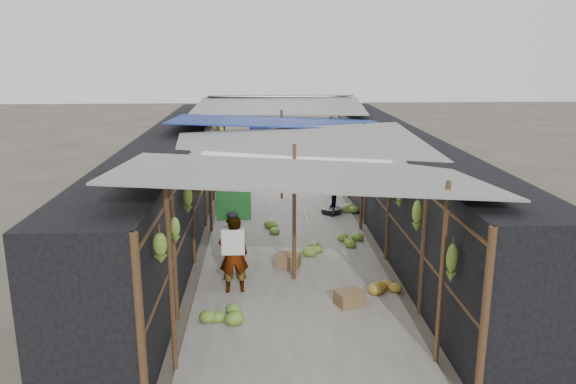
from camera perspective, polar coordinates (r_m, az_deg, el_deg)
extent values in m
plane|color=#6B6356|center=(8.10, 1.95, -17.23)|extent=(80.00, 80.00, 0.00)
cube|color=#9E998E|center=(14.05, -0.24, -3.26)|extent=(3.60, 16.00, 0.02)
cube|color=black|center=(13.90, -11.44, 1.13)|extent=(1.40, 15.00, 2.30)
cube|color=black|center=(14.13, 10.76, 1.38)|extent=(1.40, 15.00, 2.30)
cube|color=#866344|center=(11.30, 0.01, -7.00)|extent=(0.55, 0.49, 0.27)
cube|color=#866344|center=(9.75, 6.27, -10.71)|extent=(0.54, 0.49, 0.27)
cube|color=#866344|center=(19.69, -3.78, 2.21)|extent=(0.50, 0.43, 0.29)
cylinder|color=black|center=(14.95, 4.40, -1.94)|extent=(0.53, 0.53, 0.16)
imported|color=silver|center=(10.02, -5.56, -6.33)|extent=(0.58, 0.43, 1.44)
imported|color=#1B488B|center=(14.74, -4.70, 0.46)|extent=(0.83, 0.72, 1.47)
imported|color=#443F3B|center=(14.61, 4.53, -0.96)|extent=(0.43, 0.60, 0.83)
cylinder|color=brown|center=(7.58, -11.82, -8.82)|extent=(0.07, 0.07, 2.60)
cylinder|color=brown|center=(7.86, 15.36, -8.17)|extent=(0.07, 0.07, 2.60)
cylinder|color=brown|center=(10.33, 0.64, -2.25)|extent=(0.07, 0.07, 2.60)
cylinder|color=brown|center=(13.27, -7.94, 1.33)|extent=(0.07, 0.07, 2.60)
cylinder|color=brown|center=(13.43, 7.54, 1.50)|extent=(0.07, 0.07, 2.60)
cylinder|color=brown|center=(16.17, -0.65, 3.77)|extent=(0.07, 0.07, 2.60)
cylinder|color=brown|center=(19.15, -6.42, 5.32)|extent=(0.07, 0.07, 2.60)
cylinder|color=brown|center=(19.27, 4.38, 5.42)|extent=(0.07, 0.07, 2.60)
cube|color=gray|center=(8.10, 1.51, 1.90)|extent=(5.21, 3.19, 0.52)
cube|color=gray|center=(11.28, 1.30, 4.62)|extent=(5.23, 3.73, 0.50)
cube|color=navy|center=(14.51, -0.83, 7.17)|extent=(5.40, 3.60, 0.41)
cube|color=gray|center=(17.78, -0.89, 8.79)|extent=(5.37, 3.66, 0.27)
cube|color=gray|center=(20.16, -0.84, 9.71)|extent=(5.00, 1.99, 0.24)
cylinder|color=brown|center=(13.64, -8.71, 4.86)|extent=(0.06, 15.00, 0.06)
cylinder|color=brown|center=(13.81, 8.10, 5.00)|extent=(0.06, 15.00, 0.06)
cylinder|color=gray|center=(13.58, -0.25, 4.98)|extent=(0.02, 15.00, 0.02)
cube|color=white|center=(15.84, 2.13, 5.29)|extent=(0.60, 0.03, 0.55)
cube|color=navy|center=(17.58, -2.87, 6.09)|extent=(0.65, 0.03, 0.60)
cube|color=#184B9D|center=(13.34, -2.34, 3.50)|extent=(0.70, 0.03, 0.60)
cube|color=#246E2C|center=(9.72, -5.56, -0.92)|extent=(0.60, 0.03, 0.70)
ellipsoid|color=olive|center=(7.26, -12.85, -5.58)|extent=(0.18, 0.15, 0.41)
ellipsoid|color=olive|center=(8.46, -11.39, -3.83)|extent=(0.14, 0.12, 0.40)
ellipsoid|color=olive|center=(9.86, -10.17, -0.72)|extent=(0.18, 0.15, 0.52)
ellipsoid|color=olive|center=(11.78, -8.98, 0.76)|extent=(0.17, 0.15, 0.50)
ellipsoid|color=olive|center=(13.20, -8.34, 2.79)|extent=(0.15, 0.13, 0.53)
ellipsoid|color=olive|center=(14.53, -7.85, 3.77)|extent=(0.14, 0.12, 0.59)
ellipsoid|color=olive|center=(16.10, -7.38, 5.33)|extent=(0.15, 0.13, 0.36)
ellipsoid|color=olive|center=(17.61, -7.01, 6.18)|extent=(0.16, 0.13, 0.41)
ellipsoid|color=olive|center=(18.62, -6.78, 6.02)|extent=(0.15, 0.12, 0.38)
ellipsoid|color=olive|center=(20.21, -6.48, 6.88)|extent=(0.20, 0.17, 0.59)
ellipsoid|color=olive|center=(7.71, 16.30, -6.93)|extent=(0.15, 0.13, 0.54)
ellipsoid|color=olive|center=(9.19, 12.99, -2.37)|extent=(0.16, 0.14, 0.52)
ellipsoid|color=olive|center=(10.26, 11.27, -0.41)|extent=(0.15, 0.12, 0.43)
ellipsoid|color=olive|center=(11.63, 9.57, 1.26)|extent=(0.17, 0.14, 0.49)
ellipsoid|color=olive|center=(13.44, 7.88, 3.35)|extent=(0.14, 0.12, 0.45)
ellipsoid|color=olive|center=(14.54, 7.06, 4.20)|extent=(0.18, 0.15, 0.58)
ellipsoid|color=olive|center=(16.14, 6.07, 4.38)|extent=(0.19, 0.16, 0.59)
ellipsoid|color=olive|center=(17.41, 5.42, 5.48)|extent=(0.17, 0.14, 0.45)
ellipsoid|color=olive|center=(18.84, 4.79, 6.68)|extent=(0.19, 0.16, 0.49)
ellipsoid|color=olive|center=(20.60, 4.14, 6.50)|extent=(0.17, 0.14, 0.59)
ellipsoid|color=olive|center=(18.23, 3.23, 1.35)|extent=(0.71, 0.61, 0.36)
ellipsoid|color=olive|center=(13.45, -2.09, -3.50)|extent=(0.55, 0.47, 0.28)
ellipsoid|color=olive|center=(12.01, 1.96, -5.65)|extent=(0.60, 0.51, 0.30)
ellipsoid|color=olive|center=(12.65, 6.24, -4.84)|extent=(0.46, 0.39, 0.23)
ellipsoid|color=olive|center=(15.19, 5.86, -1.41)|extent=(0.63, 0.54, 0.32)
ellipsoid|color=olive|center=(10.46, 10.19, -8.85)|extent=(0.68, 0.58, 0.34)
ellipsoid|color=olive|center=(15.94, -5.93, -0.63)|extent=(0.67, 0.57, 0.33)
ellipsoid|color=olive|center=(9.23, -7.06, -12.22)|extent=(0.54, 0.46, 0.27)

